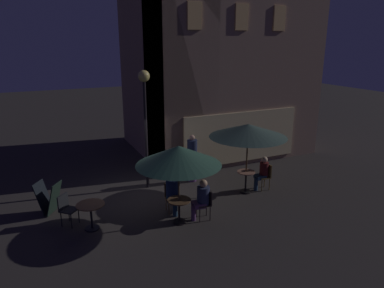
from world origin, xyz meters
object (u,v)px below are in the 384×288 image
(patron_seated_0, at_px, (202,197))
(patron_standing_3, at_px, (192,158))
(cafe_table_1, at_px, (246,179))
(cafe_table_0, at_px, (179,207))
(cafe_chair_3, at_px, (66,207))
(cafe_chair_2, at_px, (266,174))
(cafe_chair_0, at_px, (206,201))
(patron_seated_1, at_px, (173,190))
(patron_seated_2, at_px, (262,171))
(cafe_table_2, at_px, (91,210))
(cafe_chair_1, at_px, (171,195))
(menu_sandwich_board, at_px, (49,198))
(patio_umbrella_1, at_px, (248,131))
(street_lamp_near_corner, at_px, (145,100))
(patio_umbrella_0, at_px, (179,156))

(patron_seated_0, relative_size, patron_standing_3, 0.70)
(cafe_table_1, bearing_deg, cafe_table_0, -161.23)
(cafe_table_0, bearing_deg, cafe_chair_3, 156.60)
(cafe_chair_2, bearing_deg, cafe_table_0, 17.33)
(cafe_chair_3, bearing_deg, cafe_chair_0, 23.75)
(cafe_chair_0, relative_size, patron_seated_0, 0.73)
(patron_seated_1, bearing_deg, cafe_chair_3, -95.13)
(patron_seated_0, xyz_separation_m, patron_standing_3, (1.01, 2.82, 0.19))
(cafe_chair_0, bearing_deg, patron_seated_2, -151.55)
(cafe_table_2, height_order, cafe_chair_1, cafe_chair_1)
(patron_standing_3, bearing_deg, menu_sandwich_board, -30.98)
(cafe_table_0, height_order, patron_seated_0, patron_seated_0)
(cafe_table_0, xyz_separation_m, patron_seated_1, (0.07, 0.67, 0.22))
(cafe_table_1, distance_m, cafe_chair_2, 0.81)
(patio_umbrella_1, relative_size, patron_standing_3, 1.46)
(patron_seated_1, bearing_deg, patron_seated_2, 100.91)
(cafe_table_0, xyz_separation_m, cafe_chair_0, (0.81, -0.11, 0.05))
(street_lamp_near_corner, relative_size, patron_seated_2, 3.42)
(cafe_chair_0, height_order, cafe_chair_1, cafe_chair_0)
(patio_umbrella_0, xyz_separation_m, cafe_chair_2, (3.73, 0.95, -1.50))
(cafe_chair_2, height_order, patron_seated_0, patron_seated_0)
(patron_standing_3, bearing_deg, patron_seated_0, 33.07)
(patio_umbrella_0, distance_m, patron_standing_3, 3.41)
(menu_sandwich_board, bearing_deg, cafe_table_2, -22.39)
(patron_seated_0, bearing_deg, menu_sandwich_board, -22.04)
(street_lamp_near_corner, bearing_deg, patron_seated_2, -27.85)
(cafe_table_0, distance_m, cafe_table_2, 2.46)
(patio_umbrella_0, height_order, patron_seated_0, patio_umbrella_0)
(patio_umbrella_0, bearing_deg, street_lamp_near_corner, 90.16)
(street_lamp_near_corner, distance_m, cafe_chair_1, 3.34)
(patio_umbrella_1, bearing_deg, cafe_chair_1, -176.11)
(street_lamp_near_corner, distance_m, patron_seated_2, 4.75)
(cafe_chair_0, height_order, patron_seated_0, patron_seated_0)
(cafe_table_2, distance_m, patron_seated_2, 5.94)
(cafe_table_2, distance_m, cafe_chair_3, 0.81)
(menu_sandwich_board, distance_m, cafe_chair_2, 7.18)
(cafe_table_0, xyz_separation_m, cafe_chair_3, (-2.94, 1.27, 0.04))
(street_lamp_near_corner, bearing_deg, patron_seated_1, -87.89)
(cafe_chair_1, bearing_deg, cafe_chair_2, 98.55)
(street_lamp_near_corner, xyz_separation_m, patron_standing_3, (1.70, -0.13, -2.26))
(street_lamp_near_corner, relative_size, patron_seated_1, 3.24)
(cafe_table_0, bearing_deg, patio_umbrella_1, 18.77)
(cafe_table_2, xyz_separation_m, patron_seated_0, (3.03, -0.80, 0.14))
(cafe_chair_2, distance_m, patron_seated_0, 3.23)
(patron_seated_1, bearing_deg, cafe_chair_1, 180.00)
(cafe_table_2, xyz_separation_m, patron_standing_3, (4.05, 2.02, 0.33))
(street_lamp_near_corner, height_order, patron_seated_1, street_lamp_near_corner)
(patio_umbrella_0, distance_m, patron_seated_0, 1.50)
(cafe_table_0, xyz_separation_m, cafe_chair_1, (0.09, 0.80, 0.03))
(cafe_table_1, bearing_deg, patron_seated_1, -173.50)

